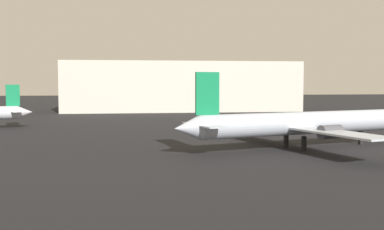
% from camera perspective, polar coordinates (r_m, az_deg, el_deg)
% --- Properties ---
extents(airplane_on_taxiway, '(34.78, 28.96, 9.51)m').
position_cam_1_polar(airplane_on_taxiway, '(60.27, 13.27, -0.99)').
color(airplane_on_taxiway, '#B2BCCC').
rests_on(airplane_on_taxiway, ground_plane).
extents(terminal_building, '(67.88, 24.08, 14.32)m').
position_cam_1_polar(terminal_building, '(140.43, -1.43, 3.51)').
color(terminal_building, beige).
rests_on(terminal_building, ground_plane).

